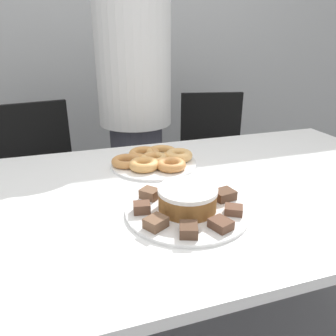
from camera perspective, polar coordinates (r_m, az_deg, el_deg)
wall_back at (r=2.50m, az=-11.49°, el=23.39°), size 8.00×0.05×2.60m
table at (r=1.10m, az=1.49°, el=-7.41°), size 1.86×0.97×0.77m
person_standing at (r=1.76m, az=-5.71°, el=9.62°), size 0.38×0.38×1.63m
office_chair_left at (r=1.95m, az=-20.71°, el=-3.86°), size 0.51×0.51×0.89m
office_chair_right at (r=2.13m, az=7.95°, el=-0.32°), size 0.53×0.53×0.89m
plate_cake at (r=0.93m, az=3.36°, el=-7.37°), size 0.35×0.35×0.01m
plate_donuts at (r=1.26m, az=-2.47°, el=0.79°), size 0.33×0.33×0.01m
frosted_cake at (r=0.91m, az=3.42°, el=-5.32°), size 0.17×0.17×0.06m
lamington_0 at (r=0.92m, az=11.35°, el=-7.17°), size 0.06×0.06×0.02m
lamington_1 at (r=0.99m, az=9.73°, el=-4.61°), size 0.07×0.06×0.03m
lamington_2 at (r=1.03m, az=5.65°, el=-3.24°), size 0.06×0.06×0.03m
lamington_3 at (r=1.03m, az=0.80°, el=-3.17°), size 0.04×0.05×0.03m
lamington_4 at (r=0.98m, az=-3.18°, el=-4.47°), size 0.07×0.07×0.03m
lamington_5 at (r=0.91m, az=-4.58°, el=-6.88°), size 0.05×0.05×0.03m
lamington_6 at (r=0.84m, az=-2.13°, el=-9.48°), size 0.07×0.07×0.03m
lamington_7 at (r=0.81m, az=3.61°, el=-10.67°), size 0.06×0.06×0.03m
lamington_8 at (r=0.84m, az=9.19°, el=-9.63°), size 0.06×0.07×0.02m
donut_0 at (r=1.25m, az=-2.48°, el=1.63°), size 0.11×0.11×0.03m
donut_1 at (r=1.19m, az=-4.21°, el=0.59°), size 0.11×0.11×0.03m
donut_2 at (r=1.19m, az=0.54°, el=0.56°), size 0.11×0.11×0.03m
donut_3 at (r=1.28m, az=1.90°, el=2.22°), size 0.11×0.11×0.03m
donut_4 at (r=1.32m, az=-1.12°, el=2.77°), size 0.12×0.12×0.03m
donut_5 at (r=1.30m, az=-4.16°, el=2.50°), size 0.12×0.12×0.03m
donut_6 at (r=1.23m, az=-7.25°, el=1.18°), size 0.11×0.11×0.03m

